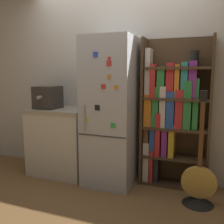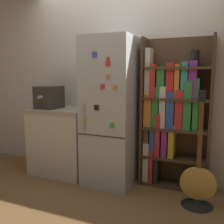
% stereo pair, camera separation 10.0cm
% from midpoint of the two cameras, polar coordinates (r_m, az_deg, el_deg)
% --- Properties ---
extents(ground_plane, '(16.00, 16.00, 0.00)m').
position_cam_midpoint_polar(ground_plane, '(3.25, -2.05, -16.43)').
color(ground_plane, olive).
extents(wall_back, '(8.00, 0.05, 2.60)m').
position_cam_midpoint_polar(wall_back, '(3.39, 0.98, 7.35)').
color(wall_back, silver).
rests_on(wall_back, ground_plane).
extents(refrigerator, '(0.60, 0.64, 1.82)m').
position_cam_midpoint_polar(refrigerator, '(3.11, -1.14, -0.02)').
color(refrigerator, silver).
rests_on(refrigerator, ground_plane).
extents(bookshelf, '(0.81, 0.28, 1.81)m').
position_cam_midpoint_polar(bookshelf, '(3.11, 12.30, -0.35)').
color(bookshelf, '#4C3823').
rests_on(bookshelf, ground_plane).
extents(kitchen_counter, '(0.82, 0.59, 0.92)m').
position_cam_midpoint_polar(kitchen_counter, '(3.57, -12.32, -6.47)').
color(kitchen_counter, silver).
rests_on(kitchen_counter, ground_plane).
extents(espresso_machine, '(0.30, 0.37, 0.30)m').
position_cam_midpoint_polar(espresso_machine, '(3.50, -15.25, 3.24)').
color(espresso_machine, '#38332D').
rests_on(espresso_machine, kitchen_counter).
extents(guitar, '(0.37, 0.33, 1.23)m').
position_cam_midpoint_polar(guitar, '(2.90, 18.19, -16.35)').
color(guitar, black).
rests_on(guitar, ground_plane).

